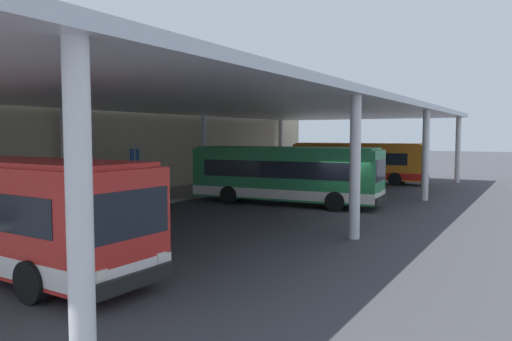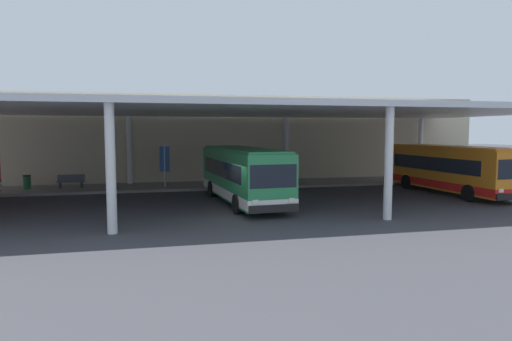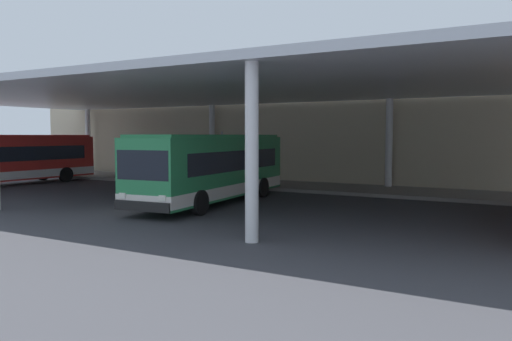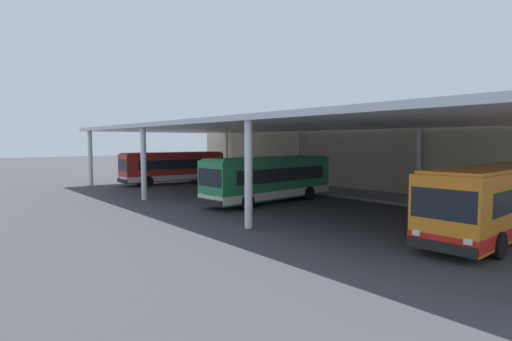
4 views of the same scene
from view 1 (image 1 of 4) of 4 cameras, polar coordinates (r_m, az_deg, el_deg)
The scene contains 9 objects.
ground_plane at distance 25.16m, azimuth 10.58°, elevation -4.65°, with size 200.00×200.00×0.00m, color #3D3D42.
platform_kerb at distance 31.13m, azimuth -10.23°, elevation -2.79°, with size 42.00×4.50×0.18m, color gray.
station_building_facade at distance 33.12m, azimuth -14.58°, elevation 3.50°, with size 48.00×1.60×7.03m, color #C1B293.
canopy_shelter at distance 27.28m, azimuth -0.29°, elevation 7.29°, with size 40.00×17.00×5.55m.
bus_nearest_bay at distance 15.55m, azimuth -27.54°, elevation -4.33°, with size 2.96×10.61×3.17m.
bus_second_bay at distance 26.95m, azimuth 3.39°, elevation -0.46°, with size 3.33×10.69×3.17m.
bus_middle_bay at distance 40.25m, azimuth 11.78°, elevation 0.99°, with size 3.03×10.63×3.17m.
bench_waiting at distance 24.45m, azimuth -25.99°, elevation -3.69°, with size 1.80×0.45×0.92m.
banner_sign at distance 27.72m, azimuth -13.95°, elevation 0.23°, with size 0.70×0.12×3.20m.
Camera 1 is at (-23.40, -8.44, 3.82)m, focal length 34.36 mm.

